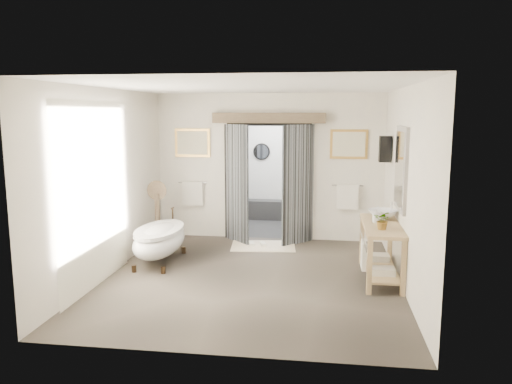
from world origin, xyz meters
TOP-DOWN VIEW (x-y plane):
  - ground_plane at (0.00, 0.00)m, footprint 5.00×5.00m
  - room_shell at (-0.04, -0.12)m, footprint 4.52×5.02m
  - shower_room at (0.00, 3.99)m, footprint 2.22×2.01m
  - back_wall_dressing at (0.00, 2.32)m, footprint 3.82×0.71m
  - clawfoot_tub at (-1.65, 0.61)m, footprint 0.74×1.65m
  - vanity at (1.95, 0.26)m, footprint 0.57×1.60m
  - pedestal_mirror at (-2.01, 1.57)m, footprint 0.38×0.24m
  - rug at (-0.03, 1.85)m, footprint 1.28×0.92m
  - slippers at (-0.15, 1.88)m, footprint 0.38×0.25m
  - basin at (2.02, 0.62)m, footprint 0.55×0.55m
  - plant at (1.95, -0.09)m, footprint 0.32×0.30m
  - soap_bottle_a at (1.90, 0.38)m, footprint 0.11×0.11m
  - soap_bottle_b at (1.97, 0.88)m, footprint 0.14×0.14m

SIDE VIEW (x-z plane):
  - ground_plane at x=0.00m, z-range 0.00..0.00m
  - rug at x=-0.03m, z-range 0.00..0.01m
  - slippers at x=-0.15m, z-range 0.01..0.06m
  - clawfoot_tub at x=-1.65m, z-range -0.01..0.80m
  - vanity at x=1.95m, z-range 0.08..0.93m
  - pedestal_mirror at x=-2.01m, z-range -0.09..1.18m
  - shower_room at x=0.00m, z-range -0.35..2.16m
  - basin at x=2.02m, z-range 0.85..1.01m
  - soap_bottle_b at x=1.97m, z-range 0.85..1.02m
  - soap_bottle_a at x=1.90m, z-range 0.85..1.06m
  - plant at x=1.95m, z-range 0.85..1.13m
  - back_wall_dressing at x=0.00m, z-range 0.30..2.82m
  - room_shell at x=-0.04m, z-range 0.40..3.31m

